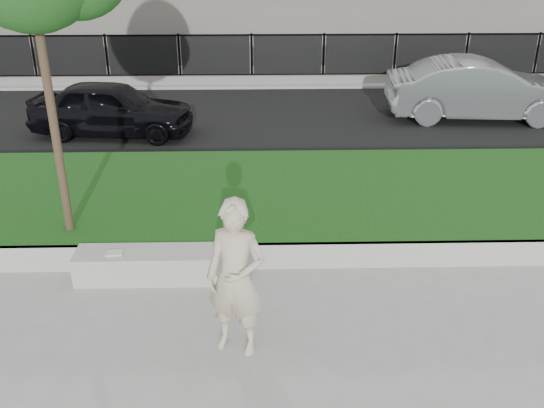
{
  "coord_description": "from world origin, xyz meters",
  "views": [
    {
      "loc": [
        -0.43,
        -6.66,
        4.61
      ],
      "look_at": [
        -0.24,
        1.2,
        0.96
      ],
      "focal_mm": 40.0,
      "sensor_mm": 36.0,
      "label": 1
    }
  ],
  "objects_px": {
    "car_dark": "(112,108)",
    "man": "(236,278)",
    "car_silver": "(480,90)",
    "stone_bench": "(151,265)",
    "book": "(114,253)"
  },
  "relations": [
    {
      "from": "man",
      "to": "car_silver",
      "type": "xyz_separation_m",
      "value": [
        5.89,
        9.1,
        -0.17
      ]
    },
    {
      "from": "car_dark",
      "to": "car_silver",
      "type": "distance_m",
      "value": 9.11
    },
    {
      "from": "stone_bench",
      "to": "car_dark",
      "type": "xyz_separation_m",
      "value": [
        -1.89,
        6.43,
        0.47
      ]
    },
    {
      "from": "car_dark",
      "to": "man",
      "type": "bearing_deg",
      "value": -152.04
    },
    {
      "from": "car_silver",
      "to": "man",
      "type": "bearing_deg",
      "value": 151.2
    },
    {
      "from": "man",
      "to": "car_silver",
      "type": "height_order",
      "value": "man"
    },
    {
      "from": "man",
      "to": "car_dark",
      "type": "bearing_deg",
      "value": 129.84
    },
    {
      "from": "book",
      "to": "car_dark",
      "type": "height_order",
      "value": "car_dark"
    },
    {
      "from": "stone_bench",
      "to": "book",
      "type": "xyz_separation_m",
      "value": [
        -0.49,
        -0.05,
        0.23
      ]
    },
    {
      "from": "stone_bench",
      "to": "car_silver",
      "type": "relative_size",
      "value": 0.46
    },
    {
      "from": "man",
      "to": "stone_bench",
      "type": "bearing_deg",
      "value": 146.89
    },
    {
      "from": "car_dark",
      "to": "car_silver",
      "type": "height_order",
      "value": "car_silver"
    },
    {
      "from": "car_silver",
      "to": "car_dark",
      "type": "bearing_deg",
      "value": 100.91
    },
    {
      "from": "stone_bench",
      "to": "book",
      "type": "bearing_deg",
      "value": -174.07
    },
    {
      "from": "man",
      "to": "car_dark",
      "type": "distance_m",
      "value": 8.62
    }
  ]
}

